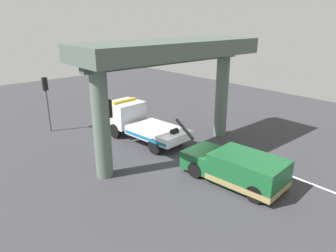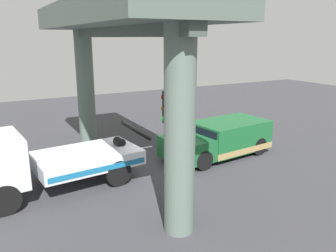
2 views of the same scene
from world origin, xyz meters
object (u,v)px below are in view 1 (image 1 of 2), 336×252
at_px(towed_van_green, 237,169).
at_px(traffic_light_far, 46,92).
at_px(traffic_light_near, 109,121).
at_px(tow_truck_white, 138,121).

distance_m(towed_van_green, traffic_light_far, 14.34).
bearing_deg(towed_van_green, traffic_light_far, 16.95).
bearing_deg(traffic_light_far, traffic_light_near, 180.00).
xyz_separation_m(traffic_light_near, traffic_light_far, (8.50, 0.00, -0.02)).
xyz_separation_m(tow_truck_white, traffic_light_far, (5.34, 4.05, 1.69)).
bearing_deg(traffic_light_far, towed_van_green, -163.05).
relative_size(tow_truck_white, traffic_light_far, 1.86).
bearing_deg(towed_van_green, traffic_light_near, 39.22).
bearing_deg(traffic_light_near, traffic_light_far, 0.00).
xyz_separation_m(towed_van_green, traffic_light_far, (13.57, 4.13, 2.11)).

